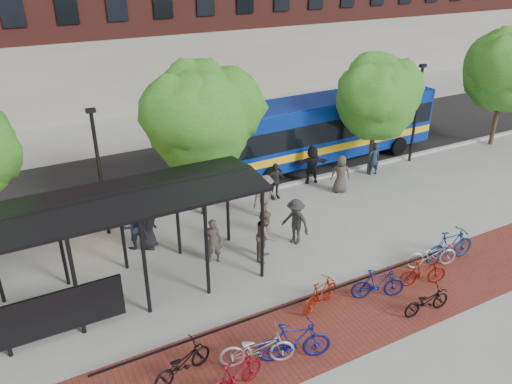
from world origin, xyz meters
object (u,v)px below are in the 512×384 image
tree_c (378,94)px  bike_11 (450,246)px  bus (325,125)px  bike_9 (423,272)px  pedestrian_4 (275,181)px  pedestrian_9 (295,222)px  pedestrian_2 (133,226)px  lamp_post_right (416,111)px  bike_1 (236,375)px  bike_2 (257,348)px  bike_5 (320,294)px  pedestrian_8 (266,235)px  pedestrian_7 (374,159)px  pedestrian_3 (265,197)px  bike_10 (432,254)px  bus_shelter (90,217)px  pedestrian_1 (213,241)px  pedestrian_5 (312,165)px  lamp_post_left (99,170)px  bike_0 (182,363)px  pedestrian_6 (341,174)px  bike_7 (378,284)px  tree_d (508,66)px  pedestrian_0 (148,225)px  bike_3 (294,341)px  bike_8 (427,301)px  tree_b (201,112)px

tree_c → bike_11: 8.70m
bus → bike_9: (-3.42, -10.66, -1.46)m
pedestrian_4 → pedestrian_9: pedestrian_9 is taller
pedestrian_2 → pedestrian_9: (5.53, -2.61, 0.01)m
lamp_post_right → bus: (-4.06, 2.24, -0.79)m
bike_1 → bike_2: 1.07m
bus → bike_5: size_ratio=7.62×
bike_9 → pedestrian_8: pedestrian_8 is taller
bike_9 → pedestrian_9: bearing=46.5°
pedestrian_2 → pedestrian_7: 12.49m
pedestrian_2 → pedestrian_3: size_ratio=0.96×
bike_10 → pedestrian_3: 6.90m
bus_shelter → tree_c: (14.22, 3.83, 1.06)m
bike_5 → pedestrian_8: size_ratio=0.86×
pedestrian_1 → pedestrian_5: (6.92, 4.01, 0.07)m
lamp_post_left → bike_5: (4.82, -7.76, -2.25)m
bike_0 → pedestrian_6: size_ratio=1.00×
bike_9 → pedestrian_8: 5.51m
bike_7 → pedestrian_6: (3.68, 6.94, 0.36)m
bike_5 → pedestrian_9: bearing=-37.9°
pedestrian_7 → pedestrian_8: size_ratio=0.86×
bike_9 → bike_11: (1.89, 0.62, 0.13)m
tree_d → pedestrian_0: 21.31m
bike_11 → bike_3: bearing=106.0°
bus_shelter → pedestrian_0: bearing=45.4°
pedestrian_3 → pedestrian_4: size_ratio=1.11×
bus_shelter → bike_7: (7.87, -4.16, -2.46)m
bike_8 → pedestrian_3: 7.89m
tree_d → lamp_post_left: bearing=179.4°
pedestrian_8 → pedestrian_4: bearing=11.0°
bus → pedestrian_5: size_ratio=6.80×
bike_9 → pedestrian_7: pedestrian_7 is taller
tree_d → pedestrian_5: tree_d is taller
bike_3 → bike_10: size_ratio=1.09×
tree_c → lamp_post_left: (-13.09, 0.25, -1.31)m
bus_shelter → pedestrian_2: size_ratio=5.78×
tree_b → pedestrian_6: 7.33m
bus_shelter → bike_1: 6.34m
bike_8 → pedestrian_9: pedestrian_9 is taller
pedestrian_5 → pedestrian_6: (0.60, -1.49, -0.04)m
tree_c → bike_2: size_ratio=2.87×
bike_7 → pedestrian_0: 8.56m
tree_b → bike_3: size_ratio=3.13×
tree_d → bike_2: bearing=-156.7°
bike_11 → pedestrian_1: pedestrian_1 is taller
bike_11 → pedestrian_4: size_ratio=1.22×
bike_9 → pedestrian_4: pedestrian_4 is taller
bike_10 → pedestrian_0: size_ratio=1.00×
pedestrian_0 → pedestrian_5: pedestrian_0 is taller
bike_3 → bike_8: bike_3 is taller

